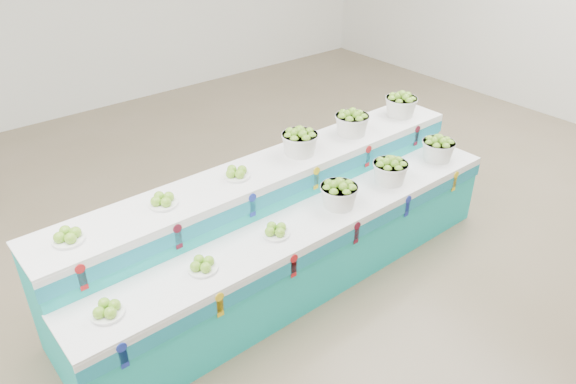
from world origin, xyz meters
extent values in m
plane|color=brown|center=(0.00, 0.00, 0.00)|extent=(10.00, 10.00, 0.00)
cylinder|color=white|center=(-2.13, -0.23, 0.77)|extent=(0.23, 0.23, 0.10)
cylinder|color=white|center=(-1.40, -0.22, 0.77)|extent=(0.23, 0.23, 0.10)
cylinder|color=white|center=(-0.73, -0.21, 0.77)|extent=(0.23, 0.23, 0.10)
cylinder|color=white|center=(-2.13, 0.28, 1.07)|extent=(0.23, 0.23, 0.10)
cylinder|color=white|center=(-1.41, 0.29, 1.07)|extent=(0.23, 0.23, 0.10)
cylinder|color=white|center=(-0.74, 0.30, 1.07)|extent=(0.23, 0.23, 0.10)
camera|label=1|loc=(-2.86, -3.02, 3.23)|focal=34.02mm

